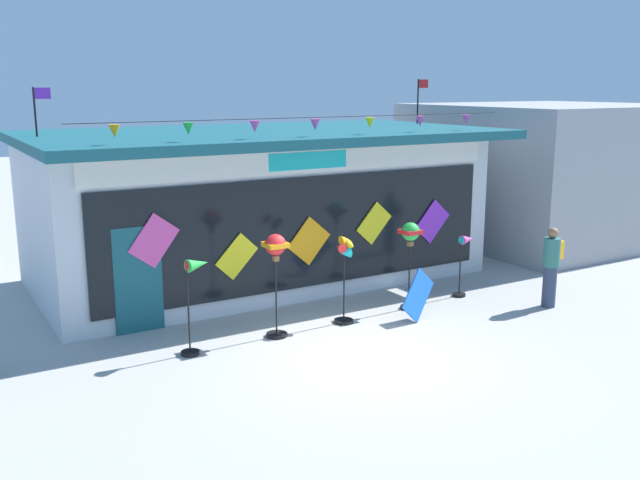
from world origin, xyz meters
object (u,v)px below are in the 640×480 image
kite_shop_building (257,203)px  wind_spinner_center_left (345,266)px  wind_spinner_right (465,253)px  person_near_camera (551,265)px  wind_spinner_left (276,256)px  display_kite_on_ground (418,295)px  wind_spinner_far_left (196,285)px  wind_spinner_center_right (410,240)px

kite_shop_building → wind_spinner_center_left: (-0.06, -3.95, -0.64)m
wind_spinner_right → person_near_camera: person_near_camera is taller
wind_spinner_left → person_near_camera: bearing=-12.7°
wind_spinner_center_left → display_kite_on_ground: size_ratio=1.84×
wind_spinner_right → display_kite_on_ground: bearing=-157.4°
kite_shop_building → wind_spinner_center_left: size_ratio=5.98×
wind_spinner_center_left → person_near_camera: size_ratio=1.04×
kite_shop_building → wind_spinner_left: bearing=-111.2°
kite_shop_building → wind_spinner_left: (-1.53, -3.95, -0.27)m
person_near_camera → wind_spinner_far_left: bearing=-113.7°
wind_spinner_far_left → display_kite_on_ground: bearing=-6.9°
kite_shop_building → wind_spinner_center_right: 4.18m
wind_spinner_center_right → person_near_camera: wind_spinner_center_right is taller
wind_spinner_center_left → wind_spinner_center_right: (1.62, 0.09, 0.31)m
kite_shop_building → wind_spinner_center_left: bearing=-90.9°
wind_spinner_right → person_near_camera: size_ratio=0.81×
kite_shop_building → wind_spinner_center_left: 4.00m
wind_spinner_left → wind_spinner_far_left: bearing=-178.6°
wind_spinner_far_left → wind_spinner_center_right: bearing=1.5°
wind_spinner_far_left → wind_spinner_center_left: bearing=0.6°
person_near_camera → display_kite_on_ground: (-2.89, 0.71, -0.38)m
kite_shop_building → wind_spinner_center_right: bearing=-68.0°
wind_spinner_far_left → wind_spinner_center_left: (3.01, 0.03, -0.07)m
wind_spinner_far_left → person_near_camera: size_ratio=1.00×
wind_spinner_right → person_near_camera: bearing=-56.6°
person_near_camera → kite_shop_building: bearing=-155.4°
wind_spinner_right → display_kite_on_ground: wind_spinner_right is taller
kite_shop_building → person_near_camera: bearing=-51.4°
wind_spinner_left → display_kite_on_ground: size_ratio=2.03×
display_kite_on_ground → wind_spinner_center_left: bearing=157.3°
wind_spinner_left → wind_spinner_right: 4.76m
wind_spinner_far_left → wind_spinner_center_right: 4.64m
wind_spinner_left → wind_spinner_center_right: bearing=1.5°
wind_spinner_right → wind_spinner_left: bearing=-177.3°
display_kite_on_ground → wind_spinner_far_left: bearing=173.1°
wind_spinner_left → wind_spinner_right: wind_spinner_left is taller
wind_spinner_center_left → person_near_camera: wind_spinner_center_left is taller
person_near_camera → wind_spinner_center_right: bearing=-131.6°
wind_spinner_center_right → display_kite_on_ground: bearing=-113.4°
person_near_camera → display_kite_on_ground: person_near_camera is taller
wind_spinner_right → wind_spinner_center_left: bearing=-175.9°
kite_shop_building → wind_spinner_right: kite_shop_building is taller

